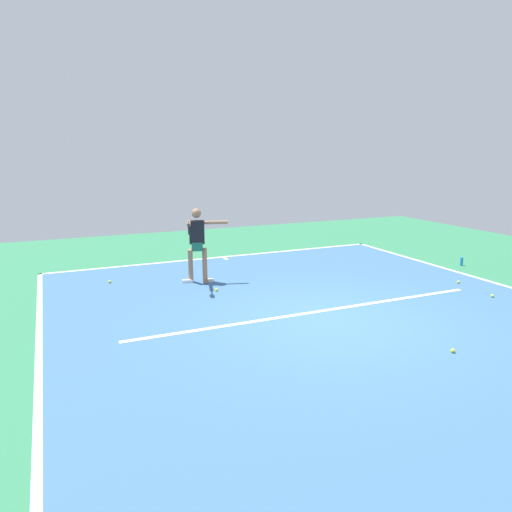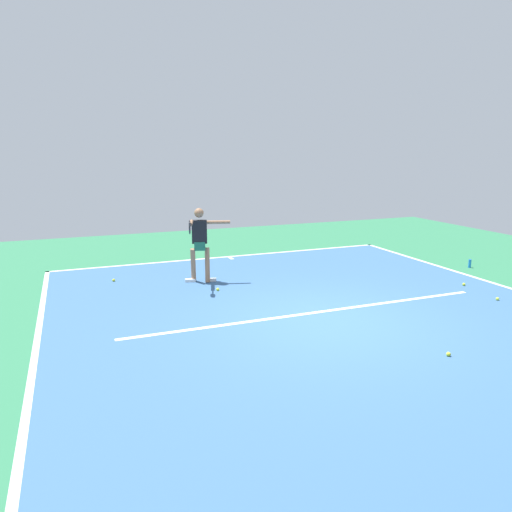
# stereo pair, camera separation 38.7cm
# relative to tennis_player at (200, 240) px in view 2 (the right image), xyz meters

# --- Properties ---
(ground_plane) EXTENTS (21.26, 21.26, 0.00)m
(ground_plane) POSITION_rel_tennis_player_xyz_m (-1.44, 3.34, -0.99)
(ground_plane) COLOR #2D754C
(court_surface) EXTENTS (9.69, 11.44, 0.00)m
(court_surface) POSITION_rel_tennis_player_xyz_m (-1.44, 3.34, -0.99)
(court_surface) COLOR #38608E
(court_surface) RESTS_ON ground_plane
(court_line_baseline_near) EXTENTS (9.69, 0.10, 0.01)m
(court_line_baseline_near) POSITION_rel_tennis_player_xyz_m (-1.44, -2.33, -0.99)
(court_line_baseline_near) COLOR white
(court_line_baseline_near) RESTS_ON ground_plane
(court_line_sideline_right) EXTENTS (0.10, 11.44, 0.01)m
(court_line_sideline_right) POSITION_rel_tennis_player_xyz_m (3.35, 3.34, -0.99)
(court_line_sideline_right) COLOR white
(court_line_sideline_right) RESTS_ON ground_plane
(court_line_service) EXTENTS (7.27, 0.10, 0.01)m
(court_line_service) POSITION_rel_tennis_player_xyz_m (-1.44, 2.86, -0.99)
(court_line_service) COLOR white
(court_line_service) RESTS_ON ground_plane
(court_line_centre_mark) EXTENTS (0.10, 0.30, 0.01)m
(court_line_centre_mark) POSITION_rel_tennis_player_xyz_m (-1.44, -2.13, -0.99)
(court_line_centre_mark) COLOR white
(court_line_centre_mark) RESTS_ON ground_plane
(tennis_player) EXTENTS (1.15, 1.13, 1.73)m
(tennis_player) POSITION_rel_tennis_player_xyz_m (0.00, 0.00, 0.00)
(tennis_player) COLOR #9E7051
(tennis_player) RESTS_ON ground_plane
(tennis_ball_near_service_line) EXTENTS (0.07, 0.07, 0.07)m
(tennis_ball_near_service_line) POSITION_rel_tennis_player_xyz_m (-2.35, 5.30, -0.96)
(tennis_ball_near_service_line) COLOR #CCE033
(tennis_ball_near_service_line) RESTS_ON ground_plane
(tennis_ball_near_player) EXTENTS (0.07, 0.07, 0.07)m
(tennis_ball_near_player) POSITION_rel_tennis_player_xyz_m (-0.15, 0.83, -0.96)
(tennis_ball_near_player) COLOR #CCE033
(tennis_ball_near_player) RESTS_ON ground_plane
(tennis_ball_far_corner) EXTENTS (0.07, 0.07, 0.07)m
(tennis_ball_far_corner) POSITION_rel_tennis_player_xyz_m (-5.25, 3.56, -0.96)
(tennis_ball_far_corner) COLOR #C6E53D
(tennis_ball_far_corner) RESTS_ON ground_plane
(tennis_ball_by_baseline) EXTENTS (0.07, 0.07, 0.07)m
(tennis_ball_by_baseline) POSITION_rel_tennis_player_xyz_m (-5.44, 2.48, -0.96)
(tennis_ball_by_baseline) COLOR #CCE033
(tennis_ball_by_baseline) RESTS_ON ground_plane
(tennis_ball_centre_court) EXTENTS (0.07, 0.07, 0.07)m
(tennis_ball_centre_court) POSITION_rel_tennis_player_xyz_m (1.88, -0.78, -0.96)
(tennis_ball_centre_court) COLOR yellow
(tennis_ball_centre_court) RESTS_ON ground_plane
(water_bottle) EXTENTS (0.07, 0.07, 0.22)m
(water_bottle) POSITION_rel_tennis_player_xyz_m (-6.88, 1.21, -0.88)
(water_bottle) COLOR blue
(water_bottle) RESTS_ON ground_plane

